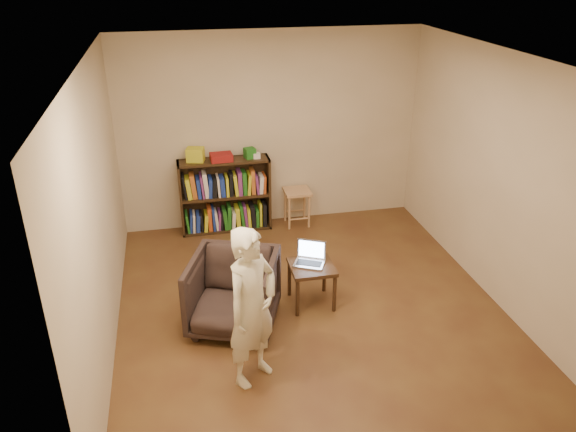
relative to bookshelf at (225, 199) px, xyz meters
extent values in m
plane|color=#482617|center=(0.66, -2.09, -0.44)|extent=(4.50, 4.50, 0.00)
plane|color=silver|center=(0.66, -2.09, 2.16)|extent=(4.50, 4.50, 0.00)
plane|color=beige|center=(0.66, 0.16, 0.86)|extent=(4.00, 0.00, 4.00)
plane|color=beige|center=(-1.34, -2.09, 0.86)|extent=(0.00, 4.50, 4.50)
plane|color=beige|center=(2.66, -2.09, 0.86)|extent=(0.00, 4.50, 4.50)
cube|color=black|center=(-0.59, -0.01, 0.06)|extent=(0.03, 0.30, 1.00)
cube|color=black|center=(0.58, -0.01, 0.06)|extent=(0.03, 0.30, 1.00)
cube|color=black|center=(0.00, 0.13, 0.06)|extent=(1.20, 0.02, 1.00)
cube|color=black|center=(0.00, -0.01, -0.42)|extent=(1.20, 0.30, 0.03)
cube|color=black|center=(0.00, -0.01, 0.06)|extent=(1.14, 0.30, 0.03)
cube|color=black|center=(0.00, -0.01, 0.55)|extent=(1.20, 0.30, 0.03)
cube|color=gold|center=(-0.35, 0.01, 0.65)|extent=(0.25, 0.21, 0.18)
cube|color=maroon|center=(-0.03, -0.04, 0.61)|extent=(0.29, 0.22, 0.09)
cube|color=#1F671B|center=(0.35, -0.01, 0.63)|extent=(0.16, 0.16, 0.13)
cube|color=silver|center=(0.43, -0.04, 0.60)|extent=(0.09, 0.09, 0.07)
cube|color=tan|center=(0.97, -0.06, 0.05)|extent=(0.35, 0.35, 0.04)
cylinder|color=tan|center=(0.84, -0.20, -0.20)|extent=(0.03, 0.03, 0.47)
cylinder|color=tan|center=(1.11, -0.20, -0.20)|extent=(0.03, 0.03, 0.47)
cylinder|color=tan|center=(0.84, 0.07, -0.20)|extent=(0.03, 0.03, 0.47)
cylinder|color=tan|center=(1.11, 0.07, -0.20)|extent=(0.03, 0.03, 0.47)
imported|color=#2B211C|center=(-0.16, -2.22, -0.05)|extent=(1.07, 1.08, 0.77)
cube|color=#311D10|center=(0.70, -1.99, 0.01)|extent=(0.46, 0.46, 0.04)
cylinder|color=#311D10|center=(0.50, -2.19, -0.23)|extent=(0.04, 0.04, 0.43)
cylinder|color=#311D10|center=(0.89, -2.19, -0.23)|extent=(0.04, 0.04, 0.43)
cylinder|color=#311D10|center=(0.50, -1.79, -0.23)|extent=(0.04, 0.04, 0.43)
cylinder|color=#311D10|center=(0.89, -1.79, -0.23)|extent=(0.04, 0.04, 0.43)
cube|color=#AEAEB3|center=(0.67, -1.97, 0.04)|extent=(0.37, 0.33, 0.02)
cube|color=black|center=(0.67, -1.97, 0.05)|extent=(0.29, 0.22, 0.00)
cube|color=#AEAEB3|center=(0.72, -1.87, 0.15)|extent=(0.28, 0.15, 0.22)
cube|color=#B2CDF9|center=(0.72, -1.87, 0.15)|extent=(0.25, 0.13, 0.18)
imported|color=beige|center=(-0.09, -3.01, 0.30)|extent=(0.64, 0.61, 1.48)
camera|label=1|loc=(-0.61, -6.93, 3.02)|focal=35.00mm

